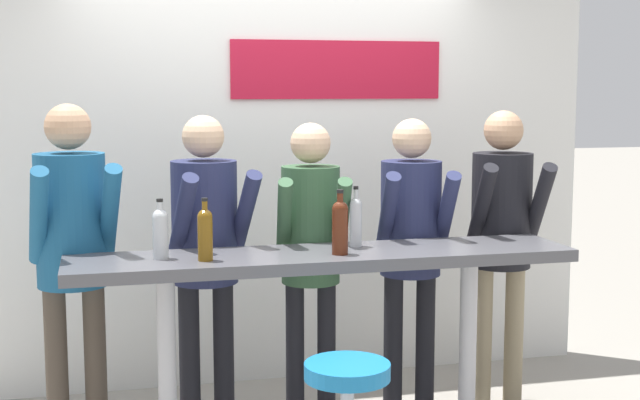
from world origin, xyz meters
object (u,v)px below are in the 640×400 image
Objects in this scene: tasting_table at (324,286)px; wine_bottle_1 at (160,231)px; person_center_left at (311,238)px; person_center at (411,232)px; wine_bottle_0 at (340,225)px; person_left at (205,237)px; person_center_right at (502,224)px; person_far_left at (72,236)px; wine_bottle_3 at (356,220)px; wine_bottle_2 at (205,232)px.

tasting_table is 8.71× the size of wine_bottle_1.
person_center reaches higher than person_center_left.
person_center is 5.28× the size of wine_bottle_0.
wine_bottle_0 is (0.06, -0.08, 0.32)m from tasting_table.
tasting_table is 0.72m from person_left.
person_center is at bearing 16.54° from wine_bottle_1.
tasting_table is 1.25m from person_center_right.
person_far_left is 1.04× the size of person_left.
wine_bottle_0 is at bearing -77.55° from person_center_left.
wine_bottle_3 is at bearing -153.72° from person_center_right.
wine_bottle_1 is 0.97× the size of wine_bottle_2.
wine_bottle_2 is at bearing -133.48° from person_center_left.
person_center_left is 0.99× the size of person_center.
person_center_left is at bearing -7.55° from person_far_left.
person_far_left is at bearing -171.17° from person_center.
person_center reaches higher than wine_bottle_2.
wine_bottle_1 is at bearing 178.86° from tasting_table.
person_far_left is at bearing 137.80° from wine_bottle_1.
person_left is 0.54m from wine_bottle_2.
wine_bottle_0 is (-1.10, -0.51, 0.11)m from person_center_right.
wine_bottle_1 reaches higher than tasting_table.
wine_bottle_2 is at bearing -107.55° from person_left.
tasting_table is at bearing 7.60° from wine_bottle_2.
person_far_left reaches higher than wine_bottle_3.
person_center_left is 0.92m from wine_bottle_1.
tasting_table is 7.89× the size of wine_bottle_0.
tasting_table is at bearing -137.12° from person_center.
wine_bottle_0 is (0.03, -0.48, 0.15)m from person_center_left.
wine_bottle_3 is at bearing -51.79° from person_center_left.
tasting_table is 8.43× the size of wine_bottle_2.
wine_bottle_1 is (-0.26, -0.43, 0.11)m from person_left.
wine_bottle_2 is 0.96× the size of wine_bottle_3.
person_center_right reaches higher than person_center.
tasting_table is at bearing -26.06° from person_far_left.
person_far_left is 2.37m from person_center_right.
tasting_table is 1.49× the size of person_center.
person_center is 0.55m from person_center_right.
person_center_right reaches higher than person_center_left.
person_left is 0.52m from wine_bottle_1.
person_left is 5.73× the size of wine_bottle_2.
wine_bottle_3 is at bearing -134.55° from person_center.
person_center_left is 5.35× the size of wine_bottle_3.
person_left is 1.69m from person_center_right.
wine_bottle_2 is at bearing 180.00° from wine_bottle_0.
person_center reaches higher than wine_bottle_1.
person_center_left is 0.58m from person_center.
wine_bottle_2 is (-1.21, -0.51, 0.13)m from person_center.
wine_bottle_0 is at bearing -0.00° from wine_bottle_2.
person_left is at bearing 58.86° from wine_bottle_1.
person_center_right reaches higher than tasting_table.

